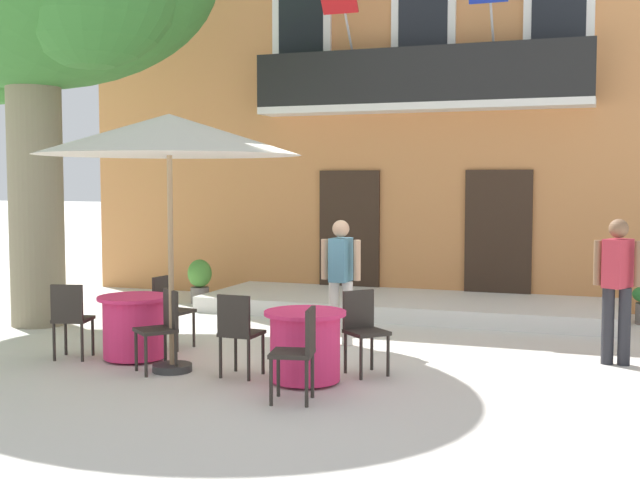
# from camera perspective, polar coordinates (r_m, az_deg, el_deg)

# --- Properties ---
(ground_plane) EXTENTS (120.00, 120.00, 0.00)m
(ground_plane) POSITION_cam_1_polar(r_m,az_deg,el_deg) (9.85, -4.74, -8.27)
(ground_plane) COLOR silver
(building_facade) EXTENTS (13.00, 5.09, 7.50)m
(building_facade) POSITION_cam_1_polar(r_m,az_deg,el_deg) (16.12, 8.80, 9.93)
(building_facade) COLOR #CC844C
(building_facade) RESTS_ON ground
(entrance_step_platform) EXTENTS (6.52, 2.20, 0.25)m
(entrance_step_platform) POSITION_cam_1_polar(r_m,az_deg,el_deg) (13.17, 6.05, -4.56)
(entrance_step_platform) COLOR silver
(entrance_step_platform) RESTS_ON ground
(cafe_table_near_tree) EXTENTS (0.86, 0.86, 0.76)m
(cafe_table_near_tree) POSITION_cam_1_polar(r_m,az_deg,el_deg) (9.94, -12.86, -5.95)
(cafe_table_near_tree) COLOR #E52D66
(cafe_table_near_tree) RESTS_ON ground
(cafe_chair_near_tree_0) EXTENTS (0.56, 0.56, 0.91)m
(cafe_chair_near_tree_0) POSITION_cam_1_polar(r_m,az_deg,el_deg) (9.24, -11.00, -5.82)
(cafe_chair_near_tree_0) COLOR #2D2823
(cafe_chair_near_tree_0) RESTS_ON ground
(cafe_chair_near_tree_1) EXTENTS (0.46, 0.46, 0.91)m
(cafe_chair_near_tree_1) POSITION_cam_1_polar(r_m,az_deg,el_deg) (10.54, -10.48, -4.59)
(cafe_chair_near_tree_1) COLOR #2D2823
(cafe_chair_near_tree_1) RESTS_ON ground
(cafe_chair_near_tree_2) EXTENTS (0.49, 0.49, 0.91)m
(cafe_chair_near_tree_2) POSITION_cam_1_polar(r_m,az_deg,el_deg) (10.11, -17.07, -5.07)
(cafe_chair_near_tree_2) COLOR #2D2823
(cafe_chair_near_tree_2) RESTS_ON ground
(cafe_table_middle) EXTENTS (0.86, 0.86, 0.76)m
(cafe_table_middle) POSITION_cam_1_polar(r_m,az_deg,el_deg) (8.61, -1.04, -7.42)
(cafe_table_middle) COLOR #E52D66
(cafe_table_middle) RESTS_ON ground
(cafe_chair_middle_0) EXTENTS (0.57, 0.57, 0.91)m
(cafe_chair_middle_0) POSITION_cam_1_polar(r_m,az_deg,el_deg) (9.00, 3.04, -6.02)
(cafe_chair_middle_0) COLOR #2D2823
(cafe_chair_middle_0) RESTS_ON ground
(cafe_chair_middle_1) EXTENTS (0.42, 0.42, 0.91)m
(cafe_chair_middle_1) POSITION_cam_1_polar(r_m,az_deg,el_deg) (8.84, -5.73, -6.23)
(cafe_chair_middle_1) COLOR #2D2823
(cafe_chair_middle_1) RESTS_ON ground
(cafe_chair_middle_2) EXTENTS (0.47, 0.47, 0.91)m
(cafe_chair_middle_2) POSITION_cam_1_polar(r_m,az_deg,el_deg) (7.85, -1.42, -7.54)
(cafe_chair_middle_2) COLOR #2D2823
(cafe_chair_middle_2) RESTS_ON ground
(cafe_umbrella) EXTENTS (2.90, 2.90, 2.85)m
(cafe_umbrella) POSITION_cam_1_polar(r_m,az_deg,el_deg) (9.10, -10.52, 7.19)
(cafe_umbrella) COLOR #997A56
(cafe_umbrella) RESTS_ON ground
(ground_planter_left) EXTENTS (0.42, 0.42, 0.76)m
(ground_planter_left) POSITION_cam_1_polar(r_m,az_deg,el_deg) (14.23, -8.42, -2.71)
(ground_planter_left) COLOR slate
(ground_planter_left) RESTS_ON ground
(pedestrian_near_entrance) EXTENTS (0.53, 0.35, 1.62)m
(pedestrian_near_entrance) POSITION_cam_1_polar(r_m,az_deg,el_deg) (10.47, 1.46, -2.46)
(pedestrian_near_entrance) COLOR silver
(pedestrian_near_entrance) RESTS_ON ground
(pedestrian_mid_plaza) EXTENTS (0.53, 0.40, 1.69)m
(pedestrian_mid_plaza) POSITION_cam_1_polar(r_m,az_deg,el_deg) (9.95, 20.10, -2.82)
(pedestrian_mid_plaza) COLOR #232328
(pedestrian_mid_plaza) RESTS_ON ground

